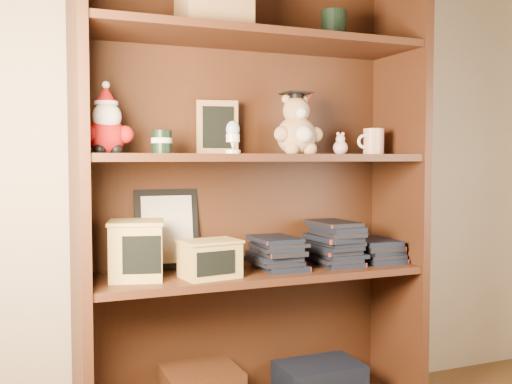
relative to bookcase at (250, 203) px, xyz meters
The scene contains 16 objects.
bookcase is the anchor object (origin of this frame).
shelf_lower 0.25m from the bookcase, 87.06° to the right, with size 1.14×0.33×0.02m.
shelf_upper 0.17m from the bookcase, 87.06° to the right, with size 1.14×0.33×0.02m.
santa_plush 0.56m from the bookcase, behind, with size 0.16×0.12×0.23m.
teachers_tin 0.39m from the bookcase, behind, with size 0.07×0.07×0.07m.
chalkboard_plaque 0.29m from the bookcase, 146.67° to the left, with size 0.15×0.09×0.19m.
egg_cup 0.28m from the bookcase, 130.92° to the right, with size 0.05×0.05×0.11m.
grad_teddy_bear 0.30m from the bookcase, 20.33° to the right, with size 0.18×0.16×0.22m.
pink_figurine 0.39m from the bookcase, ahead, with size 0.05×0.05×0.08m.
teacher_mug 0.52m from the bookcase, ahead, with size 0.11×0.08×0.10m.
certificate_frame 0.30m from the bookcase, 162.34° to the left, with size 0.22×0.06×0.28m.
treats_box 0.43m from the bookcase, behind, with size 0.21×0.21×0.19m.
pencils_box 0.27m from the bookcase, 147.85° to the right, with size 0.20×0.16×0.12m.
book_stack_left 0.20m from the bookcase, 31.52° to the right, with size 0.14×0.20×0.11m.
book_stack_mid 0.35m from the bookcase, ahead, with size 0.14×0.20×0.16m.
book_stack_right 0.52m from the bookcase, ahead, with size 0.14×0.20×0.08m.
Camera 1 is at (-0.78, -0.59, 0.93)m, focal length 42.00 mm.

